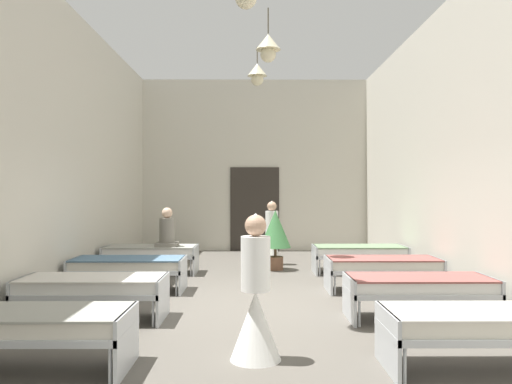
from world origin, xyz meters
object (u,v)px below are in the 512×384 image
at_px(bed_right_row_0, 485,324).
at_px(bed_right_row_3, 359,252).
at_px(bed_left_row_0, 29,325).
at_px(bed_right_row_2, 382,266).
at_px(bed_right_row_1, 419,287).
at_px(patient_seated_primary, 167,232).
at_px(nurse_mid_aisle, 256,308).
at_px(potted_plant, 275,232).
at_px(bed_left_row_2, 128,266).
at_px(nurse_near_aisle, 272,242).
at_px(bed_left_row_3, 151,252).
at_px(bed_left_row_1, 93,287).

height_order(bed_right_row_0, bed_right_row_3, same).
height_order(bed_left_row_0, bed_right_row_2, same).
height_order(bed_right_row_2, bed_right_row_3, same).
distance_m(bed_right_row_0, bed_right_row_3, 5.70).
height_order(bed_right_row_1, bed_right_row_3, same).
relative_size(bed_right_row_0, patient_seated_primary, 2.38).
bearing_deg(bed_right_row_2, nurse_mid_aisle, -122.01).
xyz_separation_m(bed_right_row_0, potted_plant, (-1.73, 6.16, 0.39)).
height_order(bed_right_row_1, bed_left_row_2, same).
distance_m(bed_right_row_0, nurse_near_aisle, 7.22).
distance_m(nurse_near_aisle, nurse_mid_aisle, 6.70).
bearing_deg(nurse_near_aisle, bed_right_row_0, 101.05).
height_order(bed_left_row_2, bed_left_row_3, same).
distance_m(bed_left_row_3, potted_plant, 2.67).
distance_m(bed_left_row_1, bed_right_row_3, 5.76).
distance_m(bed_left_row_1, bed_right_row_1, 4.33).
xyz_separation_m(bed_left_row_2, nurse_mid_aisle, (2.15, -3.49, 0.09)).
bearing_deg(bed_right_row_1, bed_right_row_0, -90.00).
bearing_deg(bed_left_row_3, bed_left_row_1, -90.00).
height_order(bed_left_row_0, patient_seated_primary, patient_seated_primary).
height_order(bed_left_row_0, bed_left_row_3, same).
height_order(bed_right_row_3, potted_plant, potted_plant).
bearing_deg(bed_left_row_3, potted_plant, 9.94).
height_order(bed_right_row_0, bed_left_row_2, same).
distance_m(bed_right_row_0, bed_right_row_1, 1.90).
bearing_deg(bed_left_row_2, bed_right_row_2, 0.00).
distance_m(nurse_near_aisle, patient_seated_primary, 2.64).
bearing_deg(bed_right_row_0, bed_left_row_2, 138.75).
bearing_deg(bed_right_row_1, bed_right_row_3, 90.00).
relative_size(bed_left_row_1, nurse_near_aisle, 1.28).
bearing_deg(bed_right_row_3, bed_right_row_0, -90.00).
xyz_separation_m(bed_right_row_1, patient_seated_primary, (-3.98, 3.70, 0.43)).
xyz_separation_m(bed_left_row_0, bed_right_row_2, (4.33, 3.80, 0.00)).
bearing_deg(bed_left_row_3, bed_right_row_2, -23.67).
relative_size(bed_right_row_0, bed_left_row_1, 1.00).
distance_m(bed_right_row_0, bed_left_row_1, 4.73).
distance_m(bed_left_row_1, potted_plant, 5.01).
bearing_deg(bed_left_row_2, bed_left_row_0, -90.00).
height_order(bed_right_row_0, nurse_mid_aisle, nurse_mid_aisle).
distance_m(bed_right_row_0, nurse_mid_aisle, 2.21).
height_order(bed_left_row_1, potted_plant, potted_plant).
bearing_deg(bed_left_row_0, bed_right_row_1, 23.67).
bearing_deg(potted_plant, bed_right_row_2, -53.75).
bearing_deg(bed_left_row_0, bed_left_row_3, 90.00).
height_order(bed_left_row_3, potted_plant, potted_plant).
distance_m(bed_right_row_1, patient_seated_primary, 5.46).
bearing_deg(bed_left_row_3, patient_seated_primary, -15.24).
distance_m(bed_left_row_0, potted_plant, 6.70).
distance_m(bed_left_row_1, nurse_mid_aisle, 2.68).
relative_size(bed_left_row_0, bed_left_row_2, 1.00).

